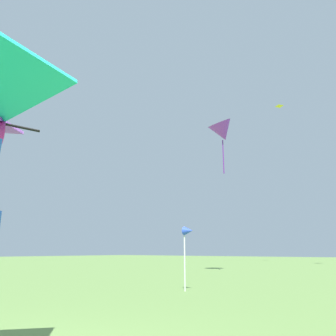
% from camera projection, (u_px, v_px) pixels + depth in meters
% --- Properties ---
extents(distant_kite_purple_low_left, '(1.76, 1.87, 3.13)m').
position_uv_depth(distant_kite_purple_low_left, '(222.00, 132.00, 17.96)').
color(distant_kite_purple_low_left, purple).
extents(distant_kite_yellow_low_right, '(0.69, 0.69, 0.09)m').
position_uv_depth(distant_kite_yellow_low_right, '(279.00, 106.00, 31.30)').
color(distant_kite_yellow_low_right, yellow).
extents(marker_flag, '(0.30, 0.24, 1.71)m').
position_uv_depth(marker_flag, '(188.00, 235.00, 9.29)').
color(marker_flag, silver).
rests_on(marker_flag, ground).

